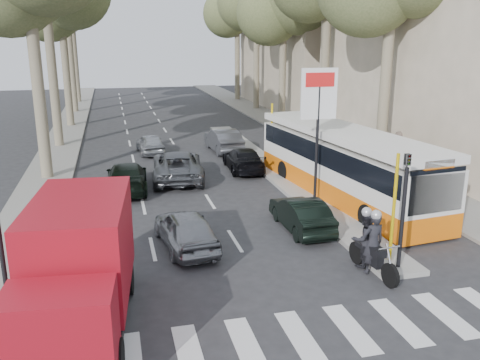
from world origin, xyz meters
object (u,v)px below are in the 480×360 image
Objects in this scene: silver_hatchback at (186,229)px; motorcycle at (369,243)px; dark_hatchback at (301,214)px; red_truck at (79,265)px; city_bus at (343,162)px.

silver_hatchback is 5.88m from motorcycle.
red_truck is (-7.36, -4.77, 1.00)m from dark_hatchback.
dark_hatchback is at bearing 38.78° from red_truck.
city_bus is (7.41, 3.85, 0.95)m from silver_hatchback.
city_bus reaches higher than motorcycle.
silver_hatchback is 5.27m from red_truck.
dark_hatchback is 4.62m from city_bus.
motorcycle is at bearing -115.41° from city_bus.
silver_hatchback is at bearing 7.21° from dark_hatchback.
red_truck reaches higher than city_bus.
red_truck is at bearing -178.79° from motorcycle.
dark_hatchback is 0.62× the size of red_truck.
red_truck is 2.48× the size of motorcycle.
dark_hatchback is 8.83m from red_truck.
silver_hatchback is at bearing -158.71° from city_bus.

